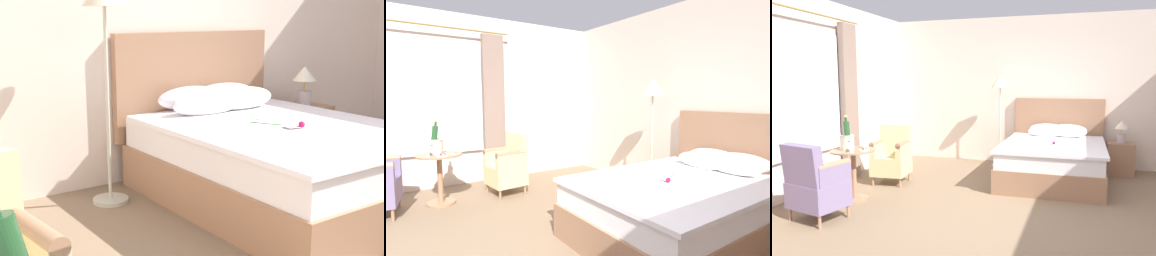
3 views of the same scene
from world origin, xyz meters
TOP-DOWN VIEW (x-y plane):
  - wall_headboard_side at (0.00, 3.18)m, footprint 6.24×0.12m
  - bed at (0.31, 2.04)m, footprint 1.64×2.23m
  - nightstand at (1.39, 2.71)m, footprint 0.47×0.43m
  - bedside_lamp at (1.39, 2.71)m, footprint 0.23×0.23m
  - floor_lamp_brass at (-0.75, 2.70)m, footprint 0.33×0.33m

SIDE VIEW (x-z plane):
  - nightstand at x=1.39m, z-range 0.00..0.56m
  - bed at x=0.31m, z-range -0.29..1.01m
  - bedside_lamp at x=1.39m, z-range 0.61..1.00m
  - wall_headboard_side at x=0.00m, z-range 0.00..2.86m
  - floor_lamp_brass at x=-0.75m, z-range 0.59..2.33m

